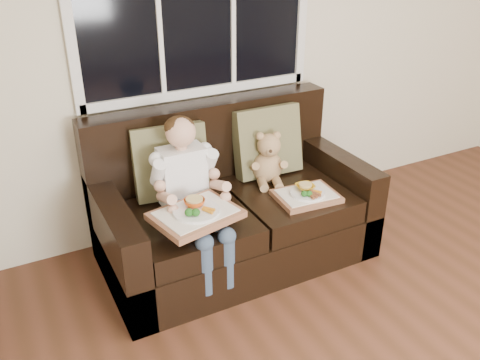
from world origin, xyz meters
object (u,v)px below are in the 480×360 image
loveseat (231,211)px  teddy_bear (268,161)px  tray_left (196,213)px  tray_right (306,195)px  child (189,183)px

loveseat → teddy_bear: size_ratio=4.68×
loveseat → tray_left: bearing=-138.6°
tray_left → loveseat: bearing=28.7°
tray_left → tray_right: (0.77, 0.05, -0.10)m
child → tray_left: size_ratio=1.70×
teddy_bear → tray_right: bearing=-55.3°
teddy_bear → tray_right: teddy_bear is taller
teddy_bear → tray_right: 0.36m
loveseat → child: 0.49m
teddy_bear → tray_left: bearing=-131.3°
loveseat → child: child is taller
child → teddy_bear: child is taller
loveseat → tray_right: loveseat is taller
child → tray_left: 0.24m
loveseat → tray_left: 0.58m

